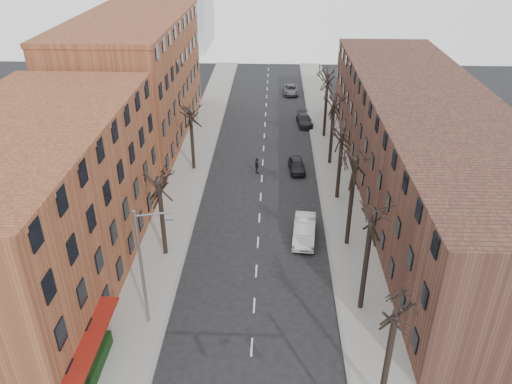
# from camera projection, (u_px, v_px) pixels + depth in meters

# --- Properties ---
(sidewalk_left) EXTENTS (4.00, 90.00, 0.15)m
(sidewalk_left) POSITION_uv_depth(u_px,v_px,m) (192.00, 165.00, 56.36)
(sidewalk_left) COLOR gray
(sidewalk_left) RESTS_ON ground
(sidewalk_right) EXTENTS (4.00, 90.00, 0.15)m
(sidewalk_right) POSITION_uv_depth(u_px,v_px,m) (334.00, 167.00, 55.83)
(sidewalk_right) COLOR gray
(sidewalk_right) RESTS_ON ground
(building_left_near) EXTENTS (12.00, 26.00, 12.00)m
(building_left_near) POSITION_uv_depth(u_px,v_px,m) (36.00, 209.00, 36.26)
(building_left_near) COLOR brown
(building_left_near) RESTS_ON ground
(building_left_far) EXTENTS (12.00, 28.00, 14.00)m
(building_left_far) POSITION_uv_depth(u_px,v_px,m) (135.00, 81.00, 61.15)
(building_left_far) COLOR brown
(building_left_far) RESTS_ON ground
(building_right) EXTENTS (12.00, 50.00, 10.00)m
(building_right) POSITION_uv_depth(u_px,v_px,m) (425.00, 145.00, 48.81)
(building_right) COLOR #543327
(building_right) RESTS_ON ground
(awning_left) EXTENTS (1.20, 7.00, 0.15)m
(awning_left) POSITION_uv_depth(u_px,v_px,m) (100.00, 367.00, 31.06)
(awning_left) COLOR maroon
(awning_left) RESTS_ON ground
(hedge) EXTENTS (0.80, 6.00, 1.00)m
(hedge) POSITION_uv_depth(u_px,v_px,m) (91.00, 373.00, 29.88)
(hedge) COLOR black
(hedge) RESTS_ON sidewalk_left
(tree_right_b) EXTENTS (5.20, 5.20, 10.80)m
(tree_right_b) POSITION_uv_depth(u_px,v_px,m) (360.00, 308.00, 35.75)
(tree_right_b) COLOR black
(tree_right_b) RESTS_ON ground
(tree_right_c) EXTENTS (5.20, 5.20, 11.60)m
(tree_right_c) POSITION_uv_depth(u_px,v_px,m) (346.00, 244.00, 42.75)
(tree_right_c) COLOR black
(tree_right_c) RESTS_ON ground
(tree_right_d) EXTENTS (5.20, 5.20, 10.00)m
(tree_right_d) POSITION_uv_depth(u_px,v_px,m) (337.00, 198.00, 49.75)
(tree_right_d) COLOR black
(tree_right_d) RESTS_ON ground
(tree_right_e) EXTENTS (5.20, 5.20, 10.80)m
(tree_right_e) POSITION_uv_depth(u_px,v_px,m) (329.00, 164.00, 56.75)
(tree_right_e) COLOR black
(tree_right_e) RESTS_ON ground
(tree_right_f) EXTENTS (5.20, 5.20, 11.60)m
(tree_right_f) POSITION_uv_depth(u_px,v_px,m) (324.00, 137.00, 63.75)
(tree_right_f) COLOR black
(tree_right_f) RESTS_ON ground
(tree_left_a) EXTENTS (5.20, 5.20, 9.50)m
(tree_left_a) POSITION_uv_depth(u_px,v_px,m) (166.00, 254.00, 41.50)
(tree_left_a) COLOR black
(tree_left_a) RESTS_ON ground
(tree_left_b) EXTENTS (5.20, 5.20, 9.50)m
(tree_left_b) POSITION_uv_depth(u_px,v_px,m) (194.00, 169.00, 55.50)
(tree_left_b) COLOR black
(tree_left_b) RESTS_ON ground
(streetlight) EXTENTS (2.45, 0.22, 9.03)m
(streetlight) POSITION_uv_depth(u_px,v_px,m) (144.00, 264.00, 32.06)
(streetlight) COLOR slate
(streetlight) RESTS_ON ground
(silver_sedan) EXTENTS (2.29, 5.37, 1.72)m
(silver_sedan) POSITION_uv_depth(u_px,v_px,m) (304.00, 230.00, 43.11)
(silver_sedan) COLOR #BABDC2
(silver_sedan) RESTS_ON ground
(parked_car_near) EXTENTS (1.96, 4.16, 1.37)m
(parked_car_near) POSITION_uv_depth(u_px,v_px,m) (297.00, 165.00, 54.79)
(parked_car_near) COLOR black
(parked_car_near) RESTS_ON ground
(parked_car_mid) EXTENTS (2.32, 4.74, 1.33)m
(parked_car_mid) POSITION_uv_depth(u_px,v_px,m) (304.00, 120.00, 67.09)
(parked_car_mid) COLOR black
(parked_car_mid) RESTS_ON ground
(parked_car_far) EXTENTS (2.24, 4.83, 1.34)m
(parked_car_far) POSITION_uv_depth(u_px,v_px,m) (291.00, 90.00, 78.94)
(parked_car_far) COLOR #58595F
(parked_car_far) RESTS_ON ground
(pedestrian_crossing) EXTENTS (0.71, 1.16, 1.84)m
(pedestrian_crossing) POSITION_uv_depth(u_px,v_px,m) (257.00, 166.00, 54.18)
(pedestrian_crossing) COLOR black
(pedestrian_crossing) RESTS_ON ground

